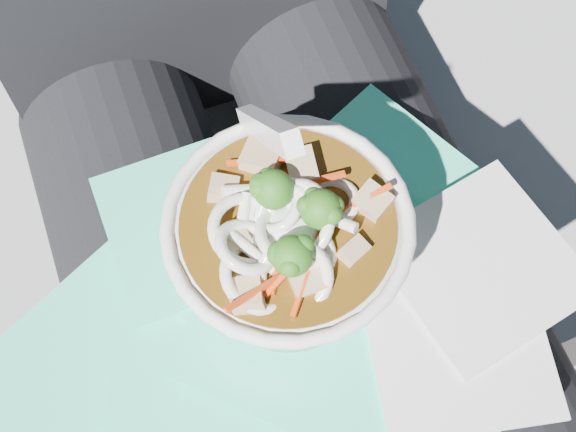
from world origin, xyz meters
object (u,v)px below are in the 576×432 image
object	(u,v)px
stone_ledge	(255,281)
person_body	(262,201)
plastic_bag	(276,290)
udon_bowl	(288,244)
lap	(300,308)

from	to	relation	value
stone_ledge	person_body	xyz separation A→B (m)	(0.00, -0.06, 0.33)
stone_ledge	person_body	size ratio (longest dim) A/B	0.99
plastic_bag	udon_bowl	world-z (taller)	udon_bowl
stone_ledge	plastic_bag	bearing A→B (deg)	-98.42
stone_ledge	person_body	bearing A→B (deg)	-90.00
udon_bowl	person_body	bearing A→B (deg)	82.40
stone_ledge	plastic_bag	xyz separation A→B (m)	(-0.02, -0.16, 0.40)
lap	person_body	size ratio (longest dim) A/B	0.47
stone_ledge	plastic_bag	world-z (taller)	plastic_bag
lap	udon_bowl	world-z (taller)	udon_bowl
stone_ledge	udon_bowl	size ratio (longest dim) A/B	5.13
person_body	udon_bowl	distance (m)	0.17
person_body	udon_bowl	xyz separation A→B (m)	(-0.01, -0.10, 0.13)
person_body	lap	bearing A→B (deg)	-90.00
lap	plastic_bag	xyz separation A→B (m)	(-0.02, -0.01, 0.09)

